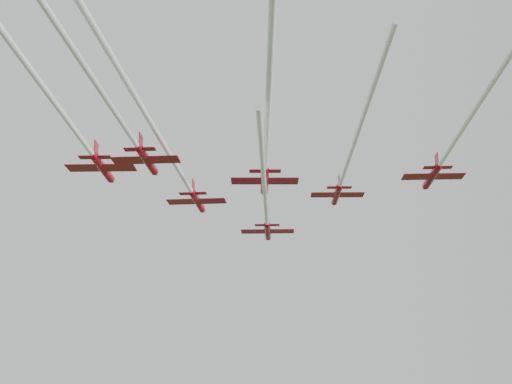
{
  "coord_description": "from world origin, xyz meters",
  "views": [
    {
      "loc": [
        0.26,
        -96.16,
        27.18
      ],
      "look_at": [
        2.11,
        -2.52,
        57.75
      ],
      "focal_mm": 45.0,
      "sensor_mm": 36.0,
      "label": 1
    }
  ],
  "objects_px": {
    "jet_row3_mid": "(266,153)",
    "jet_row3_right": "(465,125)",
    "jet_row3_left": "(72,127)",
    "jet_row2_left": "(173,161)",
    "jet_row4_left": "(129,133)",
    "jet_row2_right": "(347,166)",
    "jet_lead": "(266,210)"
  },
  "relations": [
    {
      "from": "jet_row2_right",
      "to": "jet_row3_right",
      "type": "distance_m",
      "value": 19.08
    },
    {
      "from": "jet_row2_left",
      "to": "jet_row2_right",
      "type": "distance_m",
      "value": 24.02
    },
    {
      "from": "jet_row3_mid",
      "to": "jet_row4_left",
      "type": "xyz_separation_m",
      "value": [
        -15.86,
        -9.92,
        -1.6
      ]
    },
    {
      "from": "jet_row3_left",
      "to": "jet_row4_left",
      "type": "xyz_separation_m",
      "value": [
        8.02,
        -5.45,
        -3.13
      ]
    },
    {
      "from": "jet_row2_left",
      "to": "jet_row2_right",
      "type": "xyz_separation_m",
      "value": [
        23.87,
        2.67,
        0.47
      ]
    },
    {
      "from": "jet_row2_left",
      "to": "jet_row2_right",
      "type": "bearing_deg",
      "value": 12.6
    },
    {
      "from": "jet_row3_right",
      "to": "jet_lead",
      "type": "bearing_deg",
      "value": 129.61
    },
    {
      "from": "jet_row2_left",
      "to": "jet_row3_right",
      "type": "xyz_separation_m",
      "value": [
        35.42,
        -12.51,
        -0.03
      ]
    },
    {
      "from": "jet_row3_left",
      "to": "jet_row3_right",
      "type": "relative_size",
      "value": 0.92
    },
    {
      "from": "jet_row2_left",
      "to": "jet_lead",
      "type": "bearing_deg",
      "value": 60.6
    },
    {
      "from": "jet_row4_left",
      "to": "jet_lead",
      "type": "bearing_deg",
      "value": 67.98
    },
    {
      "from": "jet_row3_mid",
      "to": "jet_row4_left",
      "type": "distance_m",
      "value": 18.77
    },
    {
      "from": "jet_row3_mid",
      "to": "jet_row3_right",
      "type": "height_order",
      "value": "jet_row3_right"
    },
    {
      "from": "jet_row3_left",
      "to": "jet_row2_left",
      "type": "bearing_deg",
      "value": 38.22
    },
    {
      "from": "jet_row2_left",
      "to": "jet_row3_left",
      "type": "bearing_deg",
      "value": -138.18
    },
    {
      "from": "jet_lead",
      "to": "jet_row2_left",
      "type": "height_order",
      "value": "jet_row2_left"
    },
    {
      "from": "jet_lead",
      "to": "jet_row2_right",
      "type": "bearing_deg",
      "value": -52.38
    },
    {
      "from": "jet_row3_mid",
      "to": "jet_row4_left",
      "type": "height_order",
      "value": "jet_row3_mid"
    },
    {
      "from": "jet_row4_left",
      "to": "jet_row2_right",
      "type": "bearing_deg",
      "value": 36.32
    },
    {
      "from": "jet_row3_left",
      "to": "jet_lead",
      "type": "bearing_deg",
      "value": 49.77
    },
    {
      "from": "jet_row3_left",
      "to": "jet_row3_mid",
      "type": "relative_size",
      "value": 1.18
    },
    {
      "from": "jet_row2_right",
      "to": "jet_row4_left",
      "type": "bearing_deg",
      "value": -147.11
    },
    {
      "from": "jet_row4_left",
      "to": "jet_row3_left",
      "type": "bearing_deg",
      "value": 151.25
    },
    {
      "from": "jet_row3_mid",
      "to": "jet_row4_left",
      "type": "bearing_deg",
      "value": -146.95
    },
    {
      "from": "jet_lead",
      "to": "jet_row2_right",
      "type": "height_order",
      "value": "jet_row2_right"
    },
    {
      "from": "jet_row2_right",
      "to": "jet_row2_left",
      "type": "bearing_deg",
      "value": -171.61
    },
    {
      "from": "jet_row2_left",
      "to": "jet_row3_left",
      "type": "relative_size",
      "value": 1.13
    },
    {
      "from": "jet_row3_left",
      "to": "jet_row2_right",
      "type": "bearing_deg",
      "value": 19.77
    },
    {
      "from": "jet_lead",
      "to": "jet_row3_left",
      "type": "distance_m",
      "value": 36.37
    },
    {
      "from": "jet_row3_mid",
      "to": "jet_row3_right",
      "type": "bearing_deg",
      "value": -19.67
    },
    {
      "from": "jet_row2_left",
      "to": "jet_row4_left",
      "type": "xyz_separation_m",
      "value": [
        -3.51,
        -13.71,
        -1.93
      ]
    },
    {
      "from": "jet_row3_mid",
      "to": "jet_row3_right",
      "type": "relative_size",
      "value": 0.77
    }
  ]
}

